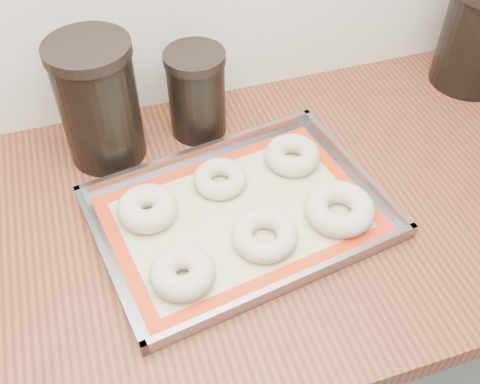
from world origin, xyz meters
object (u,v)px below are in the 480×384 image
object	(u,v)px
bagel_front_left	(183,273)
bagel_front_right	(339,209)
bagel_back_left	(147,208)
canister_left	(99,102)
bagel_back_mid	(220,179)
bagel_front_mid	(264,235)
canister_mid	(197,93)
bagel_back_right	(292,155)
baking_tray	(240,214)

from	to	relation	value
bagel_front_left	bagel_front_right	size ratio (longest dim) A/B	0.86
bagel_front_right	bagel_back_left	distance (m)	0.31
canister_left	bagel_back_mid	bearing A→B (deg)	-41.59
bagel_front_mid	canister_mid	size ratio (longest dim) A/B	0.61
bagel_front_right	canister_mid	size ratio (longest dim) A/B	0.67
bagel_back_right	bagel_front_left	bearing A→B (deg)	-142.83
bagel_back_left	baking_tray	bearing A→B (deg)	-16.97
baking_tray	bagel_back_left	bearing A→B (deg)	163.03
bagel_back_left	bagel_back_mid	distance (m)	0.14
bagel_front_mid	baking_tray	bearing A→B (deg)	106.30
bagel_front_left	bagel_front_mid	bearing A→B (deg)	12.81
canister_left	canister_mid	size ratio (longest dim) A/B	1.35
canister_left	canister_mid	world-z (taller)	canister_left
baking_tray	canister_left	world-z (taller)	canister_left
bagel_back_left	canister_mid	bearing A→B (deg)	54.63
bagel_back_mid	canister_mid	bearing A→B (deg)	87.99
canister_mid	bagel_back_right	bearing A→B (deg)	-47.74
bagel_front_mid	bagel_back_mid	distance (m)	0.14
baking_tray	bagel_back_mid	world-z (taller)	bagel_back_mid
bagel_front_right	bagel_back_left	world-z (taller)	bagel_back_left
bagel_back_mid	bagel_front_right	bearing A→B (deg)	-38.23
bagel_back_mid	bagel_back_right	distance (m)	0.14
baking_tray	bagel_front_left	distance (m)	0.15
bagel_back_left	canister_mid	world-z (taller)	canister_mid
bagel_back_mid	canister_left	size ratio (longest dim) A/B	0.40
bagel_front_left	bagel_back_right	bearing A→B (deg)	37.17
bagel_front_left	bagel_front_right	world-z (taller)	bagel_front_left
bagel_front_left	canister_left	bearing A→B (deg)	100.51
bagel_front_left	bagel_back_left	world-z (taller)	same
bagel_front_right	bagel_front_left	bearing A→B (deg)	-170.87
bagel_back_left	canister_left	xyz separation A→B (m)	(-0.04, 0.18, 0.09)
bagel_back_left	bagel_back_right	distance (m)	0.28
bagel_front_mid	bagel_back_left	xyz separation A→B (m)	(-0.16, 0.11, 0.00)
bagel_back_mid	bagel_back_right	bearing A→B (deg)	6.21
bagel_front_mid	canister_left	bearing A→B (deg)	124.36
bagel_front_right	canister_left	distance (m)	0.44
bagel_front_right	bagel_back_mid	xyz separation A→B (m)	(-0.16, 0.13, -0.00)
bagel_front_left	bagel_front_right	bearing A→B (deg)	9.13
bagel_back_left	canister_left	bearing A→B (deg)	101.26
canister_left	canister_mid	distance (m)	0.18
bagel_front_left	bagel_back_left	distance (m)	0.14
bagel_front_left	bagel_front_mid	xyz separation A→B (m)	(0.14, 0.03, -0.00)
bagel_back_right	bagel_back_mid	bearing A→B (deg)	-173.79
bagel_front_right	bagel_back_right	distance (m)	0.15
bagel_front_left	baking_tray	bearing A→B (deg)	38.85
bagel_back_left	bagel_front_left	bearing A→B (deg)	-80.46
bagel_front_right	baking_tray	bearing A→B (deg)	160.91
bagel_back_mid	canister_left	distance (m)	0.24
bagel_front_mid	bagel_front_right	bearing A→B (deg)	5.23
bagel_back_right	canister_mid	bearing A→B (deg)	132.26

